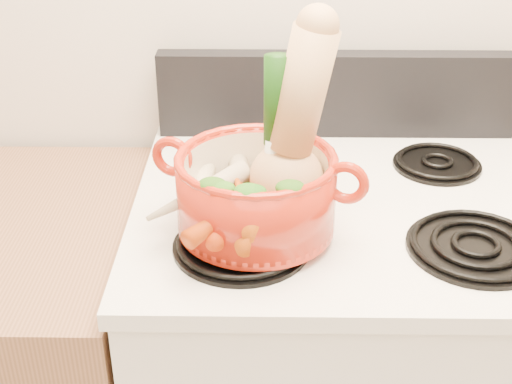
{
  "coord_description": "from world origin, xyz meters",
  "views": [
    {
      "loc": [
        -0.15,
        0.27,
        1.59
      ],
      "look_at": [
        -0.17,
        1.26,
        1.04
      ],
      "focal_mm": 50.0,
      "sensor_mm": 36.0,
      "label": 1
    }
  ],
  "objects": [
    {
      "name": "carrot_3",
      "position": [
        -0.22,
        1.2,
        1.03
      ],
      "size": [
        0.12,
        0.13,
        0.04
      ],
      "primitive_type": "cone",
      "rotation": [
        1.66,
        0.0,
        -0.67
      ],
      "color": "#B94209",
      "rests_on": "dutch_oven"
    },
    {
      "name": "leek",
      "position": [
        -0.13,
        1.31,
        1.13
      ],
      "size": [
        0.04,
        0.05,
        0.27
      ],
      "primitive_type": "cylinder",
      "rotation": [
        0.02,
        0.0,
        -0.02
      ],
      "color": "silver",
      "rests_on": "dutch_oven"
    },
    {
      "name": "parsnip_2",
      "position": [
        -0.2,
        1.32,
        1.03
      ],
      "size": [
        0.05,
        0.17,
        0.05
      ],
      "primitive_type": "cone",
      "rotation": [
        1.66,
        0.0,
        0.06
      ],
      "color": "beige",
      "rests_on": "dutch_oven"
    },
    {
      "name": "burner_back_right",
      "position": [
        0.19,
        1.54,
        0.96
      ],
      "size": [
        0.17,
        0.17,
        0.02
      ],
      "primitive_type": "cylinder",
      "color": "black",
      "rests_on": "cooktop"
    },
    {
      "name": "parsnip_0",
      "position": [
        -0.2,
        1.33,
        1.02
      ],
      "size": [
        0.05,
        0.24,
        0.07
      ],
      "primitive_type": "cone",
      "rotation": [
        1.66,
        0.0,
        0.03
      ],
      "color": "beige",
      "rests_on": "dutch_oven"
    },
    {
      "name": "pot_handle_right",
      "position": [
        -0.03,
        1.24,
        1.08
      ],
      "size": [
        0.07,
        0.04,
        0.07
      ],
      "primitive_type": "torus",
      "rotation": [
        1.57,
        0.0,
        -0.3
      ],
      "color": "#AC200E",
      "rests_on": "dutch_oven"
    },
    {
      "name": "burner_front_left",
      "position": [
        -0.19,
        1.24,
        0.96
      ],
      "size": [
        0.22,
        0.22,
        0.02
      ],
      "primitive_type": "cylinder",
      "color": "black",
      "rests_on": "cooktop"
    },
    {
      "name": "parsnip_1",
      "position": [
        -0.26,
        1.29,
        1.02
      ],
      "size": [
        0.05,
        0.2,
        0.06
      ],
      "primitive_type": "cone",
      "rotation": [
        1.66,
        0.0,
        -0.06
      ],
      "color": "beige",
      "rests_on": "dutch_oven"
    },
    {
      "name": "parsnip_3",
      "position": [
        -0.26,
        1.28,
        1.03
      ],
      "size": [
        0.18,
        0.15,
        0.06
      ],
      "primitive_type": "cone",
      "rotation": [
        1.66,
        0.0,
        -0.92
      ],
      "color": "beige",
      "rests_on": "dutch_oven"
    },
    {
      "name": "burner_back_left",
      "position": [
        -0.19,
        1.54,
        0.96
      ],
      "size": [
        0.17,
        0.17,
        0.02
      ],
      "primitive_type": "cylinder",
      "color": "black",
      "rests_on": "cooktop"
    },
    {
      "name": "ginger",
      "position": [
        -0.14,
        1.36,
        1.02
      ],
      "size": [
        0.09,
        0.08,
        0.04
      ],
      "primitive_type": "ellipsoid",
      "rotation": [
        0.0,
        0.0,
        0.26
      ],
      "color": "#CFB67F",
      "rests_on": "dutch_oven"
    },
    {
      "name": "squash",
      "position": [
        -0.12,
        1.3,
        1.15
      ],
      "size": [
        0.2,
        0.16,
        0.33
      ],
      "primitive_type": null,
      "rotation": [
        0.0,
        0.18,
        -0.17
      ],
      "color": "#E1AF73",
      "rests_on": "dutch_oven"
    },
    {
      "name": "dutch_oven",
      "position": [
        -0.17,
        1.28,
        1.03
      ],
      "size": [
        0.32,
        0.32,
        0.13
      ],
      "primitive_type": "cylinder",
      "rotation": [
        0.0,
        0.0,
        -0.3
      ],
      "color": "#AC200E",
      "rests_on": "burner_front_left"
    },
    {
      "name": "control_backsplash",
      "position": [
        0.0,
        1.7,
        1.04
      ],
      "size": [
        0.76,
        0.05,
        0.18
      ],
      "primitive_type": "cube",
      "color": "black",
      "rests_on": "cooktop"
    },
    {
      "name": "carrot_4",
      "position": [
        -0.18,
        1.23,
        1.04
      ],
      "size": [
        0.06,
        0.16,
        0.04
      ],
      "primitive_type": "cone",
      "rotation": [
        1.66,
        0.0,
        0.18
      ],
      "color": "#C55509",
      "rests_on": "dutch_oven"
    },
    {
      "name": "pot_handle_left",
      "position": [
        -0.31,
        1.32,
        1.08
      ],
      "size": [
        0.07,
        0.04,
        0.07
      ],
      "primitive_type": "torus",
      "rotation": [
        1.57,
        0.0,
        -0.3
      ],
      "color": "#AC200E",
      "rests_on": "dutch_oven"
    },
    {
      "name": "cooktop",
      "position": [
        0.0,
        1.4,
        0.93
      ],
      "size": [
        0.78,
        0.67,
        0.03
      ],
      "primitive_type": "cube",
      "color": "white",
      "rests_on": "stove_body"
    },
    {
      "name": "burner_front_right",
      "position": [
        0.19,
        1.24,
        0.96
      ],
      "size": [
        0.22,
        0.22,
        0.02
      ],
      "primitive_type": "cylinder",
      "color": "black",
      "rests_on": "cooktop"
    },
    {
      "name": "carrot_0",
      "position": [
        -0.21,
        1.23,
        1.01
      ],
      "size": [
        0.09,
        0.18,
        0.05
      ],
      "primitive_type": "cone",
      "rotation": [
        1.66,
        0.0,
        0.33
      ],
      "color": "#BF4509",
      "rests_on": "dutch_oven"
    },
    {
      "name": "carrot_1",
      "position": [
        -0.23,
        1.22,
        1.01
      ],
      "size": [
        0.03,
        0.13,
        0.04
      ],
      "primitive_type": "cone",
      "rotation": [
        1.66,
        0.0,
        0.03
      ],
      "color": "#DA3E0A",
      "rests_on": "dutch_oven"
    },
    {
      "name": "carrot_2",
      "position": [
        -0.16,
        1.25,
        1.02
      ],
      "size": [
        0.13,
        0.17,
        0.05
      ],
      "primitive_type": "cone",
      "rotation": [
        1.66,
        0.0,
        0.57
      ],
      "color": "#C65409",
      "rests_on": "dutch_oven"
    }
  ]
}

